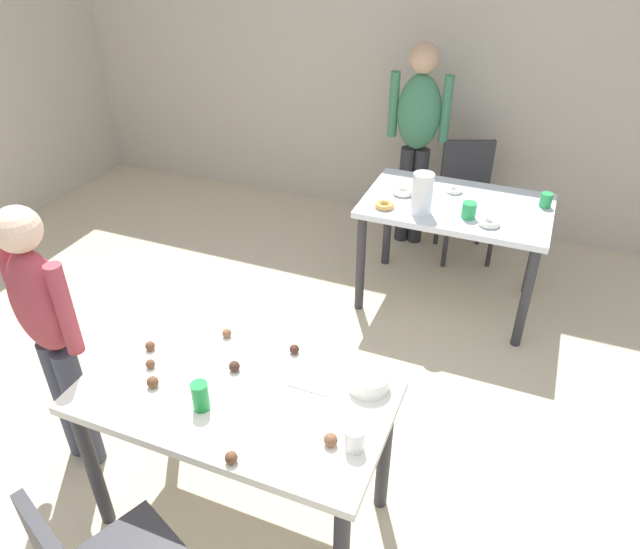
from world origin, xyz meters
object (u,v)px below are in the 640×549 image
(person_girl_near, at_px, (48,325))
(pitcher_far, at_px, (422,193))
(dining_table_near, at_px, (235,412))
(person_adult_far, at_px, (417,130))
(mixing_bowl, at_px, (368,380))
(dining_table_far, at_px, (455,218))
(chair_far_table, at_px, (467,193))
(soda_can, at_px, (200,396))

(person_girl_near, distance_m, pitcher_far, 2.18)
(dining_table_near, relative_size, person_girl_near, 0.89)
(person_adult_far, bearing_deg, dining_table_near, -90.70)
(pitcher_far, bearing_deg, dining_table_near, -99.65)
(person_girl_near, height_order, mixing_bowl, person_girl_near)
(person_adult_far, xyz_separation_m, pitcher_far, (0.27, -0.95, -0.05))
(dining_table_far, relative_size, pitcher_far, 4.57)
(mixing_bowl, distance_m, pitcher_far, 1.58)
(chair_far_table, bearing_deg, mixing_bowl, -89.41)
(person_girl_near, relative_size, mixing_bowl, 8.26)
(dining_table_far, bearing_deg, mixing_bowl, -90.33)
(dining_table_near, distance_m, person_adult_far, 2.77)
(person_adult_far, distance_m, mixing_bowl, 2.56)
(dining_table_near, bearing_deg, mixing_bowl, 25.98)
(soda_can, bearing_deg, dining_table_far, 75.15)
(dining_table_far, xyz_separation_m, person_adult_far, (-0.46, 0.73, 0.29))
(mixing_bowl, bearing_deg, person_adult_far, 100.10)
(dining_table_far, bearing_deg, soda_can, -104.85)
(person_adult_far, bearing_deg, chair_far_table, -0.96)
(chair_far_table, relative_size, soda_can, 7.13)
(dining_table_far, relative_size, person_girl_near, 0.83)
(chair_far_table, distance_m, mixing_bowl, 2.53)
(chair_far_table, bearing_deg, dining_table_near, -99.43)
(dining_table_near, relative_size, person_adult_far, 0.80)
(dining_table_near, distance_m, mixing_bowl, 0.56)
(dining_table_near, distance_m, dining_table_far, 2.08)
(dining_table_near, bearing_deg, person_adult_far, 89.30)
(dining_table_far, xyz_separation_m, chair_far_table, (-0.04, 0.73, -0.15))
(mixing_bowl, relative_size, pitcher_far, 0.66)
(pitcher_far, bearing_deg, dining_table_far, 49.23)
(dining_table_far, xyz_separation_m, pitcher_far, (-0.19, -0.22, 0.23))
(mixing_bowl, bearing_deg, soda_can, -147.89)
(person_girl_near, bearing_deg, mixing_bowl, 9.98)
(pitcher_far, bearing_deg, mixing_bowl, -83.62)
(dining_table_near, height_order, mixing_bowl, mixing_bowl)
(dining_table_near, xyz_separation_m, soda_can, (-0.07, -0.11, 0.17))
(chair_far_table, xyz_separation_m, person_girl_near, (-1.36, -2.75, 0.33))
(chair_far_table, xyz_separation_m, soda_can, (-0.53, -2.86, 0.31))
(chair_far_table, bearing_deg, soda_can, -100.48)
(dining_table_near, bearing_deg, pitcher_far, 80.35)
(mixing_bowl, bearing_deg, dining_table_near, -154.02)
(dining_table_far, distance_m, mixing_bowl, 1.79)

